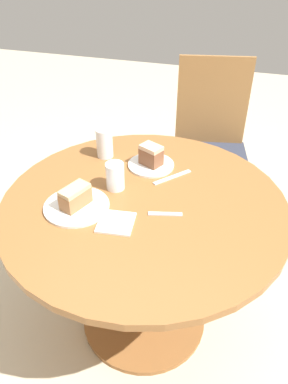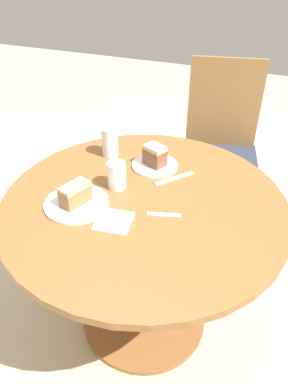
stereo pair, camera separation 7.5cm
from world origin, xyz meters
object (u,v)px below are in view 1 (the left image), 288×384
plate_near (151,165)px  cake_slice_near (151,155)px  chair (210,144)px  glass_lemonade (105,144)px  glass_water (115,178)px  cake_slice_far (75,197)px  plate_far (77,206)px

plate_near → cake_slice_near: size_ratio=1.83×
chair → cake_slice_near: (-0.18, -0.69, 0.28)m
glass_lemonade → glass_water: 0.26m
glass_water → cake_slice_far: bearing=-120.6°
plate_far → glass_lemonade: bearing=95.4°
plate_near → chair: bearing=75.7°
glass_lemonade → glass_water: size_ratio=1.21×
plate_far → glass_water: glass_water is taller
plate_far → glass_water: size_ratio=2.21×
cake_slice_near → glass_lemonade: 0.22m
cake_slice_near → glass_water: glass_water is taller
chair → plate_near: bearing=-115.6°
cake_slice_near → cake_slice_far: bearing=-117.2°
plate_far → cake_slice_near: 0.41m
plate_far → glass_water: bearing=59.4°
plate_far → glass_lemonade: (-0.04, 0.38, 0.06)m
plate_near → glass_water: bearing=-114.3°
plate_far → cake_slice_far: size_ratio=1.90×
cake_slice_far → glass_water: bearing=59.4°
plate_near → cake_slice_far: cake_slice_far is taller
cake_slice_near → chair: bearing=75.7°
plate_near → glass_lemonade: glass_lemonade is taller
chair → plate_near: chair is taller
cake_slice_near → glass_lemonade: size_ratio=0.82×
cake_slice_far → plate_near: bearing=62.8°
plate_near → glass_lemonade: (-0.22, 0.02, 0.06)m
chair → cake_slice_far: bearing=-120.3°
plate_near → plate_far: same height
plate_far → glass_lemonade: glass_lemonade is taller
chair → cake_slice_near: bearing=-115.6°
cake_slice_near → cake_slice_far: cake_slice_near is taller
chair → glass_water: (-0.27, -0.89, 0.27)m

